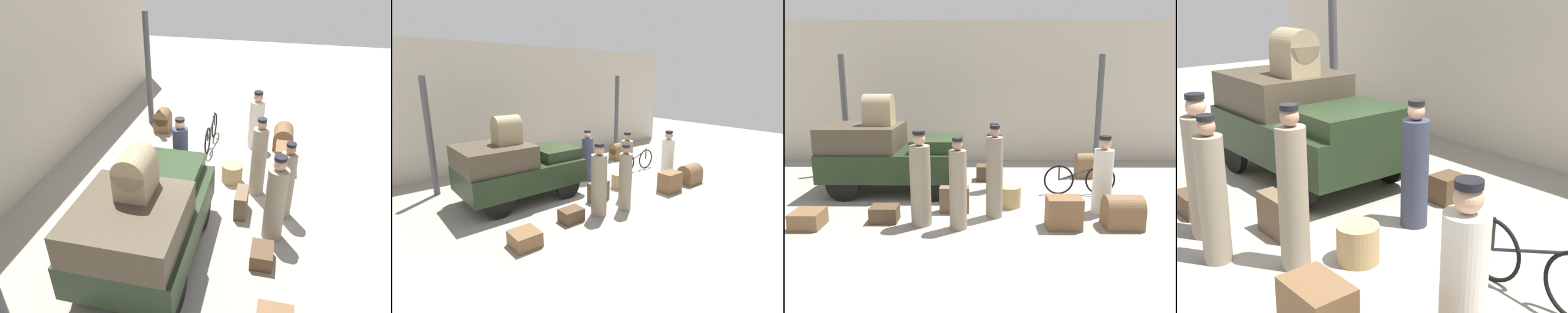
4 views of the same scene
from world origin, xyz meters
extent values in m
plane|color=gray|center=(0.00, 0.00, 0.00)|extent=(30.00, 30.00, 0.00)
cube|color=beige|center=(0.00, 4.08, 2.25)|extent=(16.00, 0.15, 4.50)
cylinder|color=#4C4C51|center=(-3.71, 2.41, 1.69)|extent=(0.17, 0.17, 3.38)
cylinder|color=#4C4C51|center=(3.57, 2.41, 1.69)|extent=(0.17, 0.17, 3.38)
cylinder|color=black|center=(-0.89, 1.43, 0.38)|extent=(0.75, 0.12, 0.75)
cylinder|color=black|center=(-0.89, -0.24, 0.38)|extent=(0.75, 0.12, 0.75)
cylinder|color=black|center=(-2.92, 1.43, 0.38)|extent=(0.75, 0.12, 0.75)
cylinder|color=black|center=(-2.92, -0.24, 0.38)|extent=(0.75, 0.12, 0.75)
cube|color=black|center=(-1.90, 0.59, 0.72)|extent=(3.27, 1.83, 0.65)
cube|color=#473D2D|center=(-2.64, 0.59, 1.34)|extent=(1.80, 1.69, 0.59)
cube|color=black|center=(-0.84, 0.59, 1.20)|extent=(1.14, 1.43, 0.29)
torus|color=black|center=(3.07, 0.30, 0.36)|extent=(0.72, 0.04, 0.72)
torus|color=black|center=(2.08, 0.30, 0.36)|extent=(0.72, 0.04, 0.72)
cylinder|color=#232328|center=(2.58, 0.30, 0.54)|extent=(1.00, 0.04, 0.39)
cylinder|color=#232328|center=(2.08, 0.30, 0.55)|extent=(0.04, 0.04, 0.37)
cylinder|color=#232328|center=(3.07, 0.30, 0.56)|extent=(0.04, 0.04, 0.41)
cylinder|color=tan|center=(0.85, -0.55, 0.22)|extent=(0.50, 0.50, 0.45)
cylinder|color=gray|center=(-0.19, -1.78, 0.75)|extent=(0.32, 0.32, 1.49)
sphere|color=tan|center=(-0.19, -1.78, 1.59)|extent=(0.20, 0.20, 0.20)
cylinder|color=black|center=(-0.19, -1.78, 1.69)|extent=(0.19, 0.19, 0.06)
cylinder|color=gray|center=(0.50, -1.16, 0.82)|extent=(0.33, 0.33, 1.63)
sphere|color=tan|center=(0.50, -1.16, 1.73)|extent=(0.21, 0.21, 0.21)
cylinder|color=black|center=(0.50, -1.16, 1.84)|extent=(0.20, 0.20, 0.06)
cylinder|color=#33384C|center=(0.53, 0.63, 0.71)|extent=(0.36, 0.36, 1.42)
sphere|color=tan|center=(0.53, 0.63, 1.53)|extent=(0.22, 0.22, 0.22)
cylinder|color=black|center=(0.53, 0.63, 1.65)|extent=(0.21, 0.21, 0.06)
cylinder|color=gray|center=(-0.91, -1.60, 0.77)|extent=(0.39, 0.39, 1.54)
sphere|color=tan|center=(-0.91, -1.60, 1.66)|extent=(0.24, 0.24, 0.24)
cylinder|color=black|center=(-0.91, -1.60, 1.79)|extent=(0.23, 0.23, 0.07)
cylinder|color=silver|center=(2.73, -0.92, 0.67)|extent=(0.39, 0.39, 1.34)
sphere|color=tan|center=(2.73, -0.92, 1.46)|extent=(0.24, 0.24, 0.24)
cylinder|color=black|center=(2.73, -0.92, 1.59)|extent=(0.23, 0.23, 0.07)
cube|color=brown|center=(-0.33, -0.92, 0.27)|extent=(0.61, 0.25, 0.54)
cube|color=brown|center=(1.79, -1.74, 0.30)|extent=(0.64, 0.45, 0.60)
cube|color=brown|center=(3.10, 1.88, 0.23)|extent=(0.46, 0.46, 0.46)
cylinder|color=brown|center=(3.10, 1.88, 0.46)|extent=(0.46, 0.46, 0.46)
cube|color=#4C3823|center=(0.28, 1.55, 0.21)|extent=(0.38, 0.44, 0.41)
cube|color=brown|center=(2.91, -1.69, 0.18)|extent=(0.69, 0.54, 0.35)
cylinder|color=brown|center=(2.91, -1.69, 0.35)|extent=(0.69, 0.54, 0.54)
cube|color=brown|center=(-3.04, -1.75, 0.16)|extent=(0.55, 0.55, 0.32)
cube|color=#4C3823|center=(-1.66, -1.46, 0.16)|extent=(0.53, 0.40, 0.31)
cube|color=#9E8966|center=(-2.23, 0.59, 1.87)|extent=(0.67, 0.53, 0.47)
cylinder|color=#9E8966|center=(-2.23, 0.59, 2.11)|extent=(0.67, 0.53, 0.53)
camera|label=1|loc=(-6.85, -1.42, 5.18)|focal=35.00mm
camera|label=2|loc=(-5.56, -6.88, 3.35)|focal=28.00mm
camera|label=3|loc=(0.28, -8.51, 2.84)|focal=35.00mm
camera|label=4|loc=(5.28, -3.99, 3.07)|focal=50.00mm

